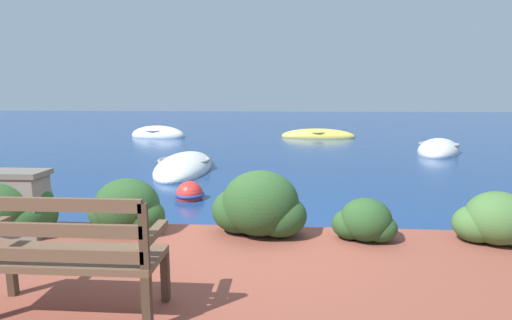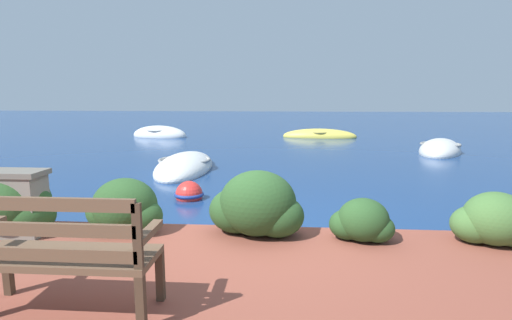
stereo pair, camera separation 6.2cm
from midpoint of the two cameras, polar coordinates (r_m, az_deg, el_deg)
The scene contains 12 objects.
ground_plane at distance 5.05m, azimuth -1.15°, elevation -11.72°, with size 80.00×80.00×0.00m.
park_bench at distance 3.22m, azimuth -25.52°, elevation -11.79°, with size 1.32×0.48×0.93m.
hedge_clump_far_left at distance 5.42m, azimuth -31.28°, elevation -5.69°, with size 1.08×0.78×0.73m.
hedge_clump_left at distance 4.93m, azimuth -17.97°, elevation -6.64°, with size 0.94×0.68×0.64m.
hedge_clump_centre at distance 4.59m, azimuth 0.46°, elevation -6.73°, with size 1.10×0.79×0.75m.
hedge_clump_right at distance 4.59m, azimuth 15.29°, elevation -8.59°, with size 0.70×0.51×0.48m.
hedge_clump_far_right at distance 5.03m, azimuth 31.15°, elevation -7.57°, with size 0.84×0.61×0.57m.
rowboat_nearest at distance 9.96m, azimuth -9.97°, elevation -1.00°, with size 1.43×3.41×0.66m.
rowboat_mid at distance 13.89m, azimuth 24.90°, elevation 1.20°, with size 2.27×2.98×0.78m.
rowboat_far at distance 17.91m, azimuth -13.51°, elevation 3.46°, with size 2.67×1.62×0.86m.
rowboat_outer at distance 17.38m, azimuth 9.15°, elevation 3.37°, with size 3.19×1.13×0.67m.
mooring_buoy at distance 7.13m, azimuth -9.30°, elevation -4.86°, with size 0.52×0.52×0.48m.
Camera 2 is at (0.48, -4.69, 1.81)m, focal length 28.00 mm.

